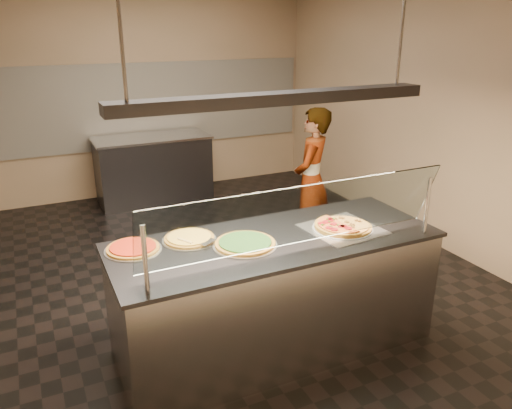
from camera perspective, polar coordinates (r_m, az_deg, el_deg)
name	(u,v)px	position (r m, az deg, el deg)	size (l,w,h in m)	color
ground	(223,274)	(5.20, -3.76, -7.92)	(5.00, 6.00, 0.02)	black
wall_back	(143,91)	(7.54, -12.76, 12.53)	(5.00, 0.02, 3.00)	tan
wall_front	(485,260)	(2.28, 24.68, -5.83)	(5.00, 0.02, 3.00)	tan
wall_right	(427,110)	(6.05, 18.93, 10.19)	(0.02, 6.00, 3.00)	tan
tile_band	(145,105)	(7.54, -12.59, 11.00)	(4.90, 0.02, 1.20)	silver
serving_counter	(275,293)	(3.90, 2.19, -10.09)	(2.44, 0.94, 0.93)	#B7B7BC
sneeze_guard	(300,216)	(3.30, 5.10, -1.34)	(2.20, 0.18, 0.54)	#B7B7BC
perforated_tray	(342,228)	(3.90, 9.85, -2.69)	(0.58, 0.58, 0.01)	silver
half_pizza_pepperoni	(331,227)	(3.84, 8.57, -2.58)	(0.26, 0.46, 0.05)	brown
half_pizza_sausage	(354,223)	(3.95, 11.09, -2.14)	(0.26, 0.46, 0.04)	brown
pizza_spinach	(245,243)	(3.57, -1.29, -4.43)	(0.46, 0.46, 0.03)	silver
pizza_cheese	(189,238)	(3.69, -7.66, -3.80)	(0.40, 0.40, 0.03)	silver
pizza_tomato	(133,248)	(3.60, -13.88, -4.85)	(0.40, 0.40, 0.03)	silver
pizza_spatula	(193,241)	(3.60, -7.19, -4.13)	(0.26, 0.20, 0.02)	#B7B7BC
prep_table	(153,169)	(7.29, -11.64, 4.05)	(1.59, 0.74, 0.93)	#2F2F33
worker	(311,180)	(5.51, 6.34, 2.76)	(0.58, 0.38, 1.60)	#39363F
heat_lamp_housing	(278,98)	(3.41, 2.52, 12.02)	(2.30, 0.18, 0.08)	#2F2F33
lamp_rod_left	(119,9)	(3.04, -15.43, 20.69)	(0.02, 0.02, 1.01)	#B7B7BC
lamp_rod_right	(403,12)	(3.94, 16.50, 20.30)	(0.02, 0.02, 1.01)	#B7B7BC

